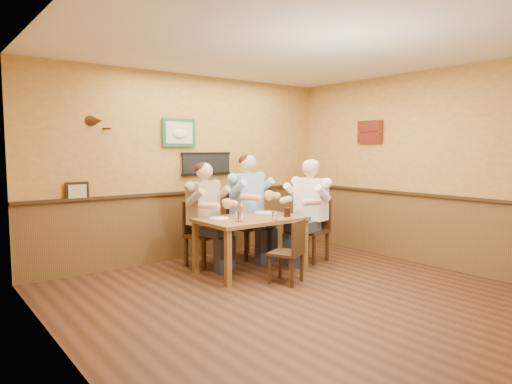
{
  "coord_description": "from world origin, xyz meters",
  "views": [
    {
      "loc": [
        -3.45,
        -3.67,
        1.68
      ],
      "look_at": [
        0.27,
        1.19,
        1.1
      ],
      "focal_mm": 32.0,
      "sensor_mm": 36.0,
      "label": 1
    }
  ],
  "objects_px": {
    "diner_blue_polo": "(247,212)",
    "cola_tumbler": "(287,212)",
    "chair_right_end": "(311,230)",
    "water_glass_mid": "(275,216)",
    "salt_shaker": "(242,216)",
    "diner_white_elder": "(311,216)",
    "diner_tan_shirt": "(203,220)",
    "dining_table": "(251,224)",
    "water_glass_left": "(239,217)",
    "hot_sauce_bottle": "(241,212)",
    "chair_back_left": "(204,234)",
    "chair_near_side": "(286,251)",
    "pepper_shaker": "(239,216)",
    "chair_back_right": "(247,225)"
  },
  "relations": [
    {
      "from": "chair_right_end",
      "to": "diner_blue_polo",
      "type": "distance_m",
      "value": 1.02
    },
    {
      "from": "chair_back_left",
      "to": "cola_tumbler",
      "type": "height_order",
      "value": "chair_back_left"
    },
    {
      "from": "salt_shaker",
      "to": "dining_table",
      "type": "bearing_deg",
      "value": 4.53
    },
    {
      "from": "diner_tan_shirt",
      "to": "water_glass_mid",
      "type": "bearing_deg",
      "value": -81.61
    },
    {
      "from": "diner_white_elder",
      "to": "water_glass_left",
      "type": "bearing_deg",
      "value": -97.8
    },
    {
      "from": "chair_back_right",
      "to": "chair_right_end",
      "type": "relative_size",
      "value": 1.04
    },
    {
      "from": "chair_near_side",
      "to": "water_glass_left",
      "type": "bearing_deg",
      "value": -77.76
    },
    {
      "from": "chair_back_left",
      "to": "hot_sauce_bottle",
      "type": "relative_size",
      "value": 4.99
    },
    {
      "from": "diner_tan_shirt",
      "to": "water_glass_mid",
      "type": "relative_size",
      "value": 11.75
    },
    {
      "from": "chair_back_left",
      "to": "chair_near_side",
      "type": "height_order",
      "value": "chair_back_left"
    },
    {
      "from": "chair_back_left",
      "to": "chair_back_right",
      "type": "relative_size",
      "value": 0.93
    },
    {
      "from": "chair_near_side",
      "to": "pepper_shaker",
      "type": "bearing_deg",
      "value": -93.76
    },
    {
      "from": "chair_right_end",
      "to": "diner_tan_shirt",
      "type": "xyz_separation_m",
      "value": [
        -1.41,
        0.74,
        0.19
      ]
    },
    {
      "from": "chair_back_left",
      "to": "cola_tumbler",
      "type": "bearing_deg",
      "value": -64.5
    },
    {
      "from": "cola_tumbler",
      "to": "chair_back_left",
      "type": "bearing_deg",
      "value": 130.96
    },
    {
      "from": "water_glass_left",
      "to": "chair_right_end",
      "type": "bearing_deg",
      "value": 4.24
    },
    {
      "from": "chair_back_right",
      "to": "hot_sauce_bottle",
      "type": "bearing_deg",
      "value": -136.8
    },
    {
      "from": "diner_white_elder",
      "to": "dining_table",
      "type": "bearing_deg",
      "value": -106.15
    },
    {
      "from": "diner_white_elder",
      "to": "water_glass_mid",
      "type": "distance_m",
      "value": 1.0
    },
    {
      "from": "water_glass_left",
      "to": "pepper_shaker",
      "type": "xyz_separation_m",
      "value": [
        0.13,
        0.16,
        -0.02
      ]
    },
    {
      "from": "dining_table",
      "to": "cola_tumbler",
      "type": "distance_m",
      "value": 0.53
    },
    {
      "from": "chair_back_left",
      "to": "chair_right_end",
      "type": "distance_m",
      "value": 1.59
    },
    {
      "from": "chair_back_left",
      "to": "diner_white_elder",
      "type": "height_order",
      "value": "diner_white_elder"
    },
    {
      "from": "diner_tan_shirt",
      "to": "dining_table",
      "type": "bearing_deg",
      "value": -77.6
    },
    {
      "from": "dining_table",
      "to": "pepper_shaker",
      "type": "relative_size",
      "value": 15.64
    },
    {
      "from": "dining_table",
      "to": "chair_right_end",
      "type": "bearing_deg",
      "value": -4.11
    },
    {
      "from": "chair_back_right",
      "to": "diner_white_elder",
      "type": "bearing_deg",
      "value": -58.47
    },
    {
      "from": "water_glass_left",
      "to": "hot_sauce_bottle",
      "type": "height_order",
      "value": "hot_sauce_bottle"
    },
    {
      "from": "diner_tan_shirt",
      "to": "salt_shaker",
      "type": "distance_m",
      "value": 0.71
    },
    {
      "from": "salt_shaker",
      "to": "diner_white_elder",
      "type": "bearing_deg",
      "value": -2.97
    },
    {
      "from": "chair_back_right",
      "to": "salt_shaker",
      "type": "height_order",
      "value": "chair_back_right"
    },
    {
      "from": "diner_white_elder",
      "to": "hot_sauce_bottle",
      "type": "xyz_separation_m",
      "value": [
        -1.21,
        0.09,
        0.16
      ]
    },
    {
      "from": "diner_blue_polo",
      "to": "cola_tumbler",
      "type": "distance_m",
      "value": 0.96
    },
    {
      "from": "dining_table",
      "to": "water_glass_mid",
      "type": "relative_size",
      "value": 12.31
    },
    {
      "from": "chair_right_end",
      "to": "hot_sauce_bottle",
      "type": "relative_size",
      "value": 5.12
    },
    {
      "from": "diner_white_elder",
      "to": "cola_tumbler",
      "type": "relative_size",
      "value": 11.04
    },
    {
      "from": "dining_table",
      "to": "hot_sauce_bottle",
      "type": "distance_m",
      "value": 0.24
    },
    {
      "from": "chair_back_left",
      "to": "chair_back_right",
      "type": "height_order",
      "value": "chair_back_right"
    },
    {
      "from": "diner_blue_polo",
      "to": "cola_tumbler",
      "type": "bearing_deg",
      "value": -96.89
    },
    {
      "from": "dining_table",
      "to": "diner_blue_polo",
      "type": "distance_m",
      "value": 0.85
    },
    {
      "from": "chair_back_left",
      "to": "diner_tan_shirt",
      "type": "bearing_deg",
      "value": 0.0
    },
    {
      "from": "chair_right_end",
      "to": "diner_white_elder",
      "type": "bearing_deg",
      "value": 0.0
    },
    {
      "from": "chair_right_end",
      "to": "diner_tan_shirt",
      "type": "relative_size",
      "value": 0.72
    },
    {
      "from": "hot_sauce_bottle",
      "to": "chair_back_right",
      "type": "bearing_deg",
      "value": 49.13
    },
    {
      "from": "chair_back_left",
      "to": "diner_tan_shirt",
      "type": "distance_m",
      "value": 0.2
    },
    {
      "from": "chair_right_end",
      "to": "cola_tumbler",
      "type": "xyz_separation_m",
      "value": [
        -0.62,
        -0.17,
        0.33
      ]
    },
    {
      "from": "diner_blue_polo",
      "to": "water_glass_mid",
      "type": "distance_m",
      "value": 1.14
    },
    {
      "from": "dining_table",
      "to": "pepper_shaker",
      "type": "xyz_separation_m",
      "value": [
        -0.2,
        -0.02,
        0.14
      ]
    },
    {
      "from": "diner_white_elder",
      "to": "chair_right_end",
      "type": "bearing_deg",
      "value": 0.0
    },
    {
      "from": "chair_near_side",
      "to": "hot_sauce_bottle",
      "type": "bearing_deg",
      "value": -98.6
    }
  ]
}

